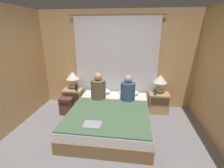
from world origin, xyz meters
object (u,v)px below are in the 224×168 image
Objects in this scene: bed at (110,117)px; person_left_in_bed at (98,89)px; nightstand_right at (158,103)px; beer_bottle_on_right_stand at (155,92)px; lamp_left at (73,77)px; pillow_left at (101,91)px; laptop_on_bed at (92,124)px; backpack_on_floor at (66,105)px; nightstand_left at (73,98)px; pillow_right at (129,92)px; person_right_in_bed at (128,90)px; beer_bottle_on_left_stand at (76,88)px; lamp_right at (160,81)px.

person_left_in_bed reaches higher than bed.
beer_bottle_on_right_stand reaches higher than nightstand_right.
lamp_left is 0.92× the size of pillow_left.
laptop_on_bed reaches higher than backpack_on_floor.
person_left_in_bed is at bearing -23.06° from nightstand_left.
nightstand_right is 1.52m from pillow_left.
beer_bottle_on_right_stand is (0.64, -0.13, 0.10)m from pillow_right.
lamp_left reaches higher than nightstand_left.
person_right_in_bed reaches higher than nightstand_right.
pillow_left is 0.81× the size of person_right_in_bed.
pillow_left reaches higher than laptop_on_bed.
beer_bottle_on_left_stand is at bearing 160.00° from person_left_in_bed.
pillow_left is (-1.50, 0.03, 0.22)m from nightstand_right.
beer_bottle_on_right_stand is at bearing -127.15° from lamp_right.
beer_bottle_on_right_stand reaches higher than pillow_left.
person_left_in_bed reaches higher than person_right_in_bed.
pillow_left is 1.55m from laptop_on_bed.
nightstand_right is at bearing 35.13° from bed.
bed is 10.14× the size of beer_bottle_on_right_stand.
pillow_left is at bearing 92.37° from person_left_in_bed.
laptop_on_bed is at bearing -59.49° from lamp_left.
laptop_on_bed is at bearing -130.43° from lamp_right.
lamp_right reaches higher than beer_bottle_on_left_stand.
beer_bottle_on_left_stand is at bearing -175.70° from lamp_right.
laptop_on_bed is at bearing -130.79° from beer_bottle_on_right_stand.
lamp_right is 1.49× the size of laptop_on_bed.
backpack_on_floor is at bearing -148.86° from pillow_left.
lamp_left is at bearing 87.89° from backpack_on_floor.
bed is 3.27× the size of person_right_in_bed.
laptop_on_bed is at bearing -60.96° from beer_bottle_on_left_stand.
nightstand_right is (2.26, 0.00, 0.00)m from nightstand_left.
pillow_right is at bearing 87.54° from person_right_in_bed.
nightstand_right is 1.16× the size of backpack_on_floor.
person_right_in_bed is (1.48, -0.33, 0.42)m from nightstand_left.
person_right_in_bed is (1.48, -0.39, -0.15)m from lamp_left.
lamp_left is 2.16m from beer_bottle_on_right_stand.
pillow_right is 2.51× the size of beer_bottle_on_right_stand.
pillow_left is 1.17× the size of backpack_on_floor.
person_left_in_bed is 2.09× the size of laptop_on_bed.
nightstand_right is at bearing -1.51° from lamp_left.
backpack_on_floor is at bearing -167.69° from lamp_right.
beer_bottle_on_left_stand reaches higher than nightstand_left.
beer_bottle_on_left_stand is at bearing -180.00° from beer_bottle_on_right_stand.
bed is 4.73× the size of backpack_on_floor.
beer_bottle_on_left_stand is 2.00m from beer_bottle_on_right_stand.
person_left_in_bed is at bearing 7.67° from backpack_on_floor.
bed is at bearing -142.90° from lamp_right.
lamp_right reaches higher than nightstand_left.
lamp_left is at bearing 178.04° from pillow_left.
lamp_left is 0.92× the size of pillow_right.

